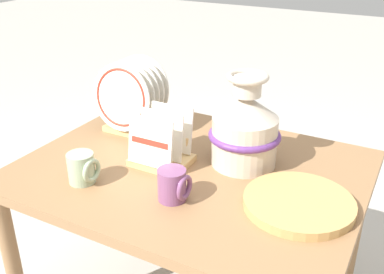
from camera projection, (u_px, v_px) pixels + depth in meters
The scene contains 7 objects.
display_table at pixel (192, 187), 1.53m from camera, with size 1.11×0.86×0.65m.
ceramic_vase at pixel (245, 128), 1.46m from camera, with size 0.24×0.24×0.31m.
dish_rack_round_plates at pixel (130, 100), 1.71m from camera, with size 0.26×0.17×0.28m.
dish_rack_square_plates at pixel (162, 148), 1.50m from camera, with size 0.19×0.16×0.19m.
wicker_charger_stack at pixel (299, 203), 1.28m from camera, with size 0.32×0.32×0.03m.
mug_sage_glaze at pixel (82, 168), 1.39m from camera, with size 0.09×0.08×0.10m.
mug_plum_glaze at pixel (173, 185), 1.30m from camera, with size 0.09×0.08×0.10m.
Camera 1 is at (0.62, -1.15, 1.38)m, focal length 42.00 mm.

